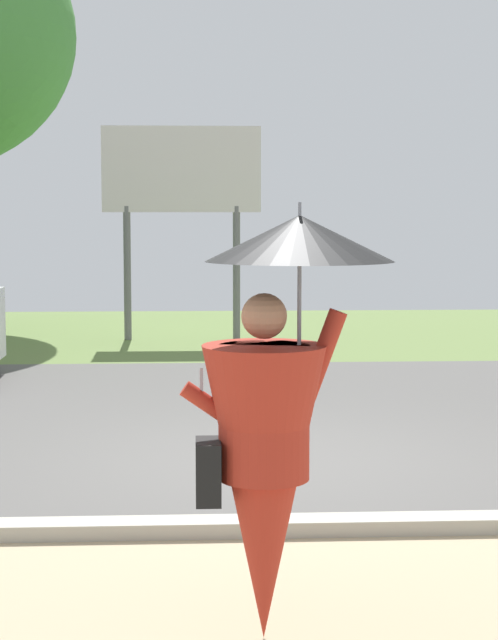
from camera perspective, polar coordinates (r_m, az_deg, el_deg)
ground_plane at (r=11.91m, az=0.35°, el=-4.57°), size 40.00×22.00×0.20m
monk_pedestrian at (r=5.16m, az=1.18°, el=-5.64°), size 1.03×0.91×2.13m
roadside_billboard at (r=17.61m, az=-3.63°, el=7.23°), size 2.60×0.12×3.50m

